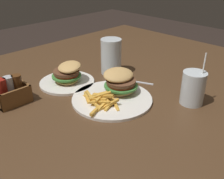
{
  "coord_description": "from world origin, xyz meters",
  "views": [
    {
      "loc": [
        -0.69,
        -0.67,
        1.18
      ],
      "look_at": [
        -0.1,
        -0.08,
        0.76
      ],
      "focal_mm": 42.0,
      "sensor_mm": 36.0,
      "label": 1
    }
  ],
  "objects_px": {
    "juice_glass": "(193,89)",
    "meal_plate_far": "(67,76)",
    "meal_plate_near": "(115,90)",
    "spoon": "(125,79)",
    "beer_glass": "(111,58)",
    "condiment_caddy": "(11,93)"
  },
  "relations": [
    {
      "from": "beer_glass",
      "to": "spoon",
      "type": "relative_size",
      "value": 1.01
    },
    {
      "from": "meal_plate_near",
      "to": "meal_plate_far",
      "type": "xyz_separation_m",
      "value": [
        -0.05,
        0.22,
        0.0
      ]
    },
    {
      "from": "meal_plate_near",
      "to": "condiment_caddy",
      "type": "bearing_deg",
      "value": 140.77
    },
    {
      "from": "condiment_caddy",
      "to": "meal_plate_near",
      "type": "bearing_deg",
      "value": -39.23
    },
    {
      "from": "condiment_caddy",
      "to": "juice_glass",
      "type": "bearing_deg",
      "value": -45.4
    },
    {
      "from": "meal_plate_near",
      "to": "spoon",
      "type": "height_order",
      "value": "meal_plate_near"
    },
    {
      "from": "meal_plate_near",
      "to": "meal_plate_far",
      "type": "bearing_deg",
      "value": 103.58
    },
    {
      "from": "juice_glass",
      "to": "meal_plate_far",
      "type": "bearing_deg",
      "value": 115.93
    },
    {
      "from": "meal_plate_near",
      "to": "condiment_caddy",
      "type": "relative_size",
      "value": 2.55
    },
    {
      "from": "beer_glass",
      "to": "juice_glass",
      "type": "distance_m",
      "value": 0.39
    },
    {
      "from": "beer_glass",
      "to": "juice_glass",
      "type": "xyz_separation_m",
      "value": [
        0.01,
        -0.39,
        -0.01
      ]
    },
    {
      "from": "juice_glass",
      "to": "spoon",
      "type": "relative_size",
      "value": 1.24
    },
    {
      "from": "spoon",
      "to": "beer_glass",
      "type": "bearing_deg",
      "value": -32.67
    },
    {
      "from": "spoon",
      "to": "meal_plate_far",
      "type": "distance_m",
      "value": 0.24
    },
    {
      "from": "juice_glass",
      "to": "meal_plate_far",
      "type": "relative_size",
      "value": 0.84
    },
    {
      "from": "beer_glass",
      "to": "juice_glass",
      "type": "height_order",
      "value": "juice_glass"
    },
    {
      "from": "beer_glass",
      "to": "condiment_caddy",
      "type": "height_order",
      "value": "beer_glass"
    },
    {
      "from": "meal_plate_far",
      "to": "beer_glass",
      "type": "bearing_deg",
      "value": -13.03
    },
    {
      "from": "beer_glass",
      "to": "meal_plate_near",
      "type": "bearing_deg",
      "value": -130.93
    },
    {
      "from": "meal_plate_near",
      "to": "juice_glass",
      "type": "relative_size",
      "value": 1.55
    },
    {
      "from": "meal_plate_near",
      "to": "beer_glass",
      "type": "relative_size",
      "value": 1.89
    },
    {
      "from": "meal_plate_near",
      "to": "beer_glass",
      "type": "xyz_separation_m",
      "value": [
        0.15,
        0.17,
        0.04
      ]
    }
  ]
}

